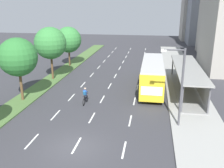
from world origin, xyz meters
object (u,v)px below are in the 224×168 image
Objects in this scene: median_tree_fourth at (68,40)px; bus at (152,72)px; median_tree_second at (18,57)px; bus_shelter at (189,76)px; cyclist at (85,96)px; median_tree_third at (50,43)px; streetlight at (180,83)px.

bus is at bearing -35.05° from median_tree_fourth.
median_tree_fourth is at bearing 90.48° from median_tree_second.
bus_shelter is 12.41m from cyclist.
median_tree_second reaches higher than cyclist.
median_tree_second reaches higher than bus.
median_tree_second is at bearing -91.10° from median_tree_third.
median_tree_second reaches higher than median_tree_fourth.
streetlight is (8.92, -3.69, 3.10)m from cyclist.
median_tree_third reaches higher than median_tree_fourth.
median_tree_second is 0.94× the size of median_tree_third.
median_tree_second is (-6.83, -0.30, 3.94)m from cyclist.
bus_shelter is at bearing 18.20° from median_tree_second.
cyclist is 0.26× the size of median_tree_third.
streetlight is at bearing -50.46° from median_tree_fourth.
bus is 1.71× the size of median_tree_second.
median_tree_third reaches higher than streetlight.
bus is 1.74× the size of streetlight.
median_tree_third is (-6.68, 7.63, 4.20)m from cyclist.
cyclist is at bearing -65.88° from median_tree_fourth.
bus_shelter is 2.18× the size of streetlight.
bus_shelter is 2.03× the size of median_tree_third.
cyclist is 0.28× the size of median_tree_second.
bus_shelter is 9.71m from streetlight.
cyclist is at bearing 157.54° from streetlight.
median_tree_third is at bearing 172.82° from bus.
median_tree_fourth is (-13.72, 9.62, 2.32)m from bus.
bus is 15.19m from median_tree_second.
streetlight reaches higher than median_tree_fourth.
cyclist is 10.14m from streetlight.
median_tree_third is at bearing 173.38° from bus_shelter.
bus reaches higher than cyclist.
bus_shelter is at bearing -29.02° from median_tree_fourth.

